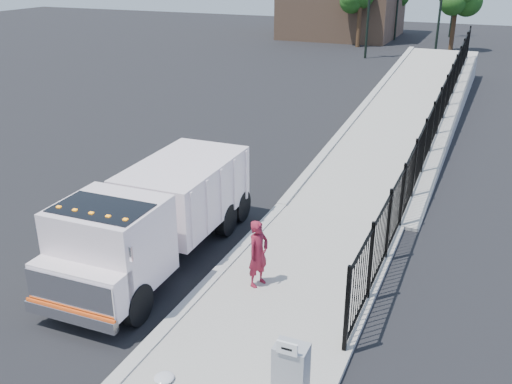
% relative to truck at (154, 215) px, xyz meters
% --- Properties ---
extents(ground, '(120.00, 120.00, 0.00)m').
position_rel_truck_xyz_m(ground, '(1.72, 0.32, -1.32)').
color(ground, black).
rests_on(ground, ground).
extents(sidewalk, '(3.55, 12.00, 0.12)m').
position_rel_truck_xyz_m(sidewalk, '(3.64, -1.68, -1.26)').
color(sidewalk, '#9E998E').
rests_on(sidewalk, ground).
extents(curb, '(0.30, 12.00, 0.16)m').
position_rel_truck_xyz_m(curb, '(1.72, -1.68, -1.24)').
color(curb, '#ADAAA3').
rests_on(curb, ground).
extents(ramp, '(3.95, 24.06, 3.19)m').
position_rel_truck_xyz_m(ramp, '(3.84, 16.32, -1.32)').
color(ramp, '#9E998E').
rests_on(ramp, ground).
extents(iron_fence, '(0.10, 28.00, 1.80)m').
position_rel_truck_xyz_m(iron_fence, '(5.27, 12.32, -0.42)').
color(iron_fence, black).
rests_on(iron_fence, ground).
extents(truck, '(2.36, 6.90, 2.35)m').
position_rel_truck_xyz_m(truck, '(0.00, 0.00, 0.00)').
color(truck, black).
rests_on(truck, ground).
extents(worker, '(0.55, 0.68, 1.60)m').
position_rel_truck_xyz_m(worker, '(2.81, -0.13, -0.40)').
color(worker, maroon).
rests_on(worker, sidewalk).
extents(utility_cabinet, '(0.55, 0.40, 1.25)m').
position_rel_truck_xyz_m(utility_cabinet, '(4.82, -3.51, -0.58)').
color(utility_cabinet, gray).
rests_on(utility_cabinet, sidewalk).
extents(arrow_sign, '(0.35, 0.04, 0.22)m').
position_rel_truck_xyz_m(arrow_sign, '(4.82, -3.73, 0.16)').
color(arrow_sign, white).
rests_on(arrow_sign, utility_cabinet).
extents(debris, '(0.37, 0.37, 0.09)m').
position_rel_truck_xyz_m(debris, '(2.51, -3.77, -1.16)').
color(debris, silver).
rests_on(debris, sidewalk).
extents(tree_1, '(2.14, 2.14, 5.07)m').
position_rel_truck_xyz_m(tree_1, '(3.28, 38.80, 2.58)').
color(tree_1, '#382314').
rests_on(tree_1, ground).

